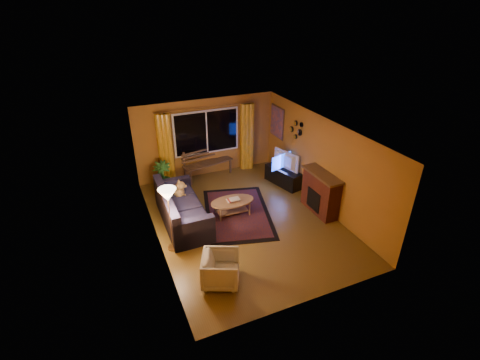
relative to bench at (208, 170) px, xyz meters
name	(u,v)px	position (x,y,z in m)	size (l,w,h in m)	color
floor	(244,220)	(0.07, -2.75, -0.26)	(4.50, 6.00, 0.02)	brown
ceiling	(245,130)	(0.07, -2.75, 2.26)	(4.50, 6.00, 0.02)	white
wall_back	(206,138)	(0.07, 0.26, 1.00)	(4.50, 0.02, 2.50)	#B97829
wall_left	(153,197)	(-2.19, -2.75, 1.00)	(0.02, 6.00, 2.50)	#B97829
wall_right	(321,163)	(2.33, -2.75, 1.00)	(0.02, 6.00, 2.50)	#B97829
window	(207,132)	(0.07, 0.19, 1.20)	(2.00, 0.02, 1.30)	black
curtain_rod	(206,108)	(0.07, 0.15, 2.00)	(0.03, 0.03, 3.20)	#BF8C3F
curtain_left	(165,149)	(-1.28, 0.13, 0.87)	(0.36, 0.36, 2.24)	gold
curtain_right	(247,137)	(1.42, 0.13, 0.87)	(0.36, 0.36, 2.24)	gold
bench	(208,170)	(0.00, 0.00, 0.00)	(1.64, 0.48, 0.49)	#513921
potted_plant	(162,177)	(-1.56, -0.40, 0.24)	(0.54, 0.54, 0.96)	#235B1E
sofa	(182,207)	(-1.43, -2.21, 0.22)	(0.99, 2.32, 0.94)	#1E1C35
dog	(178,189)	(-1.38, -1.68, 0.46)	(0.32, 0.44, 0.48)	olive
armchair	(221,268)	(-1.28, -4.60, 0.13)	(0.72, 0.68, 0.75)	beige
floor_lamp	(170,220)	(-1.93, -3.14, 0.56)	(0.27, 0.27, 1.60)	#BF8C3F
rug	(237,213)	(0.02, -2.38, -0.24)	(1.71, 2.69, 0.02)	#65200D
coffee_table	(232,208)	(-0.12, -2.38, -0.03)	(1.18, 1.18, 0.43)	#A77B52
tv_console	(283,177)	(1.98, -1.41, 0.02)	(0.42, 1.25, 0.52)	black
television	(284,161)	(1.98, -1.41, 0.56)	(0.98, 0.13, 0.56)	black
fireplace	(321,194)	(2.12, -3.15, 0.30)	(0.40, 1.20, 1.10)	maroon
mirror_cluster	(296,129)	(2.28, -1.45, 1.55)	(0.06, 0.60, 0.56)	black
painting	(277,122)	(2.29, -0.30, 1.40)	(0.04, 0.76, 0.96)	#D45C2C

